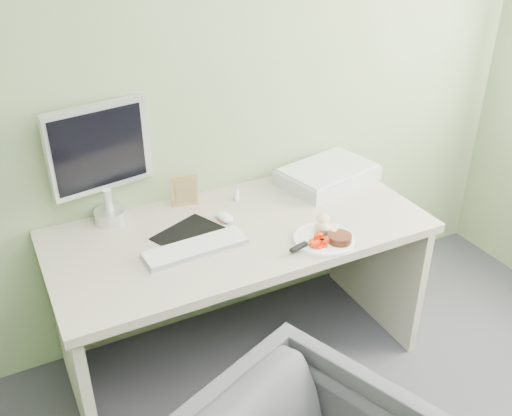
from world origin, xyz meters
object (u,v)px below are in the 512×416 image
desk (240,263)px  scanner (328,175)px  monitor (101,158)px  plate (323,240)px

desk → scanner: (0.57, 0.20, 0.22)m
scanner → monitor: 1.08m
plate → desk: bearing=136.3°
plate → monitor: size_ratio=0.48×
desk → monitor: monitor is taller
plate → scanner: (0.31, 0.45, 0.03)m
desk → monitor: size_ratio=3.07×
desk → scanner: 0.64m
scanner → monitor: monitor is taller
plate → scanner: size_ratio=0.56×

